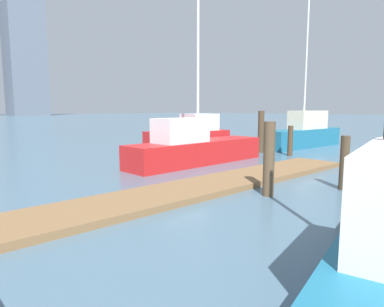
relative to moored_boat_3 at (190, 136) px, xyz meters
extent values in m
cube|color=olive|center=(-6.74, -8.09, -0.72)|extent=(14.72, 2.00, 0.18)
cylinder|color=#473826|center=(2.05, -5.74, 0.00)|extent=(0.27, 0.27, 1.61)
cylinder|color=#473826|center=(-3.51, -11.03, 0.03)|extent=(0.27, 0.27, 1.69)
cylinder|color=#473826|center=(1.97, -3.88, 0.38)|extent=(0.34, 0.34, 2.39)
cylinder|color=brown|center=(-5.86, -9.88, 0.26)|extent=(0.32, 0.32, 2.15)
cube|color=red|center=(-0.19, 0.02, -0.23)|extent=(5.31, 2.63, 1.16)
cube|color=white|center=(0.72, -0.08, 0.87)|extent=(2.06, 1.87, 1.04)
cube|color=red|center=(-3.36, -4.27, -0.29)|extent=(7.35, 1.88, 1.04)
cube|color=white|center=(-4.43, -4.30, 0.76)|extent=(2.37, 1.40, 1.06)
cylinder|color=silver|center=(-3.36, -4.27, 4.50)|extent=(0.12, 0.12, 8.54)
cube|color=#1E6B8C|center=(6.32, -4.07, -0.22)|extent=(6.98, 1.74, 1.18)
cube|color=beige|center=(6.82, -4.09, 0.97)|extent=(3.06, 1.30, 1.20)
cylinder|color=silver|center=(6.32, -4.07, 4.51)|extent=(0.12, 0.12, 8.28)
cube|color=slate|center=(25.29, 116.28, 37.92)|extent=(13.14, 9.96, 77.47)
camera|label=1|loc=(-13.90, -15.44, 1.69)|focal=31.48mm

